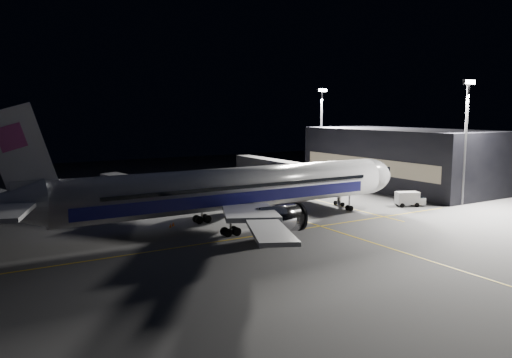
{
  "coord_description": "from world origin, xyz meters",
  "views": [
    {
      "loc": [
        -31.92,
        -58.72,
        15.72
      ],
      "look_at": [
        4.47,
        1.91,
        6.0
      ],
      "focal_mm": 35.0,
      "sensor_mm": 36.0,
      "label": 1
    }
  ],
  "objects": [
    {
      "name": "ground",
      "position": [
        0.0,
        0.0,
        0.0
      ],
      "size": [
        200.0,
        200.0,
        0.0
      ],
      "primitive_type": "plane",
      "color": "#4C4C4F",
      "rests_on": "ground"
    },
    {
      "name": "guide_line_main",
      "position": [
        10.0,
        0.0,
        0.01
      ],
      "size": [
        0.25,
        80.0,
        0.01
      ],
      "primitive_type": "cube",
      "color": "gold",
      "rests_on": "ground"
    },
    {
      "name": "guide_line_cross",
      "position": [
        0.0,
        -6.0,
        0.01
      ],
      "size": [
        70.0,
        0.25,
        0.01
      ],
      "primitive_type": "cube",
      "color": "gold",
      "rests_on": "ground"
    },
    {
      "name": "guide_line_side",
      "position": [
        22.0,
        10.0,
        0.01
      ],
      "size": [
        0.25,
        40.0,
        0.01
      ],
      "primitive_type": "cube",
      "color": "gold",
      "rests_on": "ground"
    },
    {
      "name": "airliner",
      "position": [
        -1.08,
        0.0,
        5.16
      ],
      "size": [
        61.48,
        54.22,
        16.64
      ],
      "color": "silver",
      "rests_on": "ground"
    },
    {
      "name": "terminal",
      "position": [
        45.98,
        14.0,
        6.0
      ],
      "size": [
        18.12,
        40.0,
        12.0
      ],
      "color": "black",
      "rests_on": "ground"
    },
    {
      "name": "jet_bridge",
      "position": [
        22.0,
        18.06,
        4.58
      ],
      "size": [
        3.6,
        34.4,
        6.3
      ],
      "color": "#B2B2B7",
      "rests_on": "ground"
    },
    {
      "name": "floodlight_mast_north",
      "position": [
        40.0,
        31.99,
        12.37
      ],
      "size": [
        2.4,
        0.68,
        20.7
      ],
      "color": "#59595E",
      "rests_on": "ground"
    },
    {
      "name": "floodlight_mast_south",
      "position": [
        40.0,
        -6.01,
        12.37
      ],
      "size": [
        2.4,
        0.67,
        20.7
      ],
      "color": "#59595E",
      "rests_on": "ground"
    },
    {
      "name": "service_truck",
      "position": [
        31.64,
        -2.23,
        1.3
      ],
      "size": [
        5.1,
        3.5,
        2.43
      ],
      "rotation": [
        0.0,
        0.0,
        -0.37
      ],
      "color": "silver",
      "rests_on": "ground"
    },
    {
      "name": "baggage_tug",
      "position": [
        -6.91,
        20.25,
        0.85
      ],
      "size": [
        2.67,
        2.2,
        1.84
      ],
      "rotation": [
        0.0,
        0.0,
        0.07
      ],
      "color": "black",
      "rests_on": "ground"
    },
    {
      "name": "safety_cone_a",
      "position": [
        -7.86,
        4.0,
        0.28
      ],
      "size": [
        0.37,
        0.37,
        0.55
      ],
      "primitive_type": "cone",
      "color": "#F35F0A",
      "rests_on": "ground"
    },
    {
      "name": "safety_cone_b",
      "position": [
        1.69,
        14.0,
        0.3
      ],
      "size": [
        0.4,
        0.4,
        0.6
      ],
      "primitive_type": "cone",
      "color": "#F35F0A",
      "rests_on": "ground"
    },
    {
      "name": "safety_cone_c",
      "position": [
        -7.25,
        4.52,
        0.29
      ],
      "size": [
        0.39,
        0.39,
        0.58
      ],
      "primitive_type": "cone",
      "color": "#F35F0A",
      "rests_on": "ground"
    }
  ]
}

